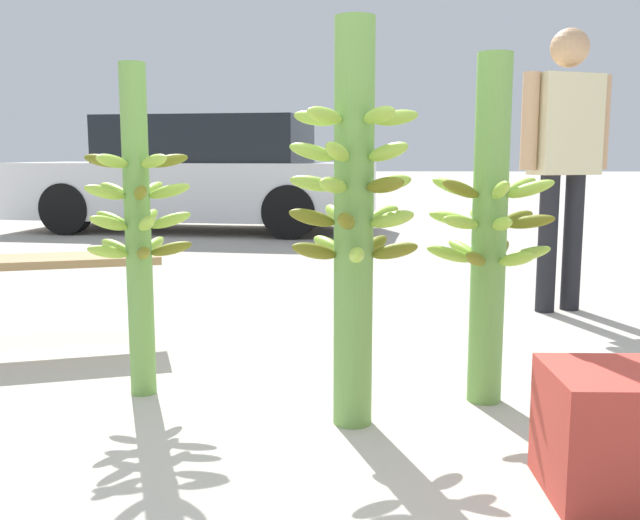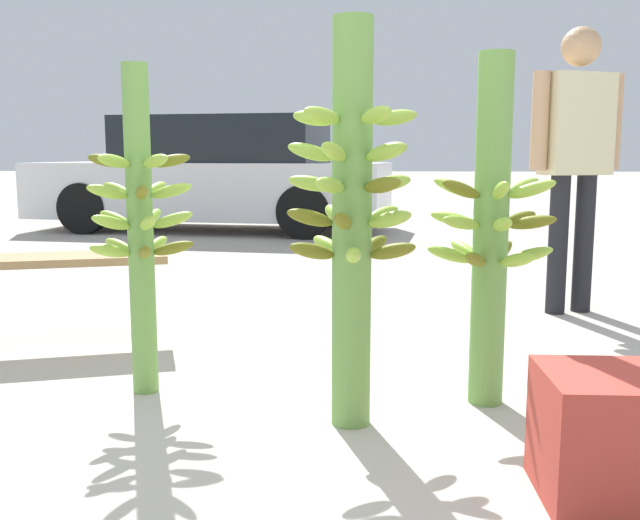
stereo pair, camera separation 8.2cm
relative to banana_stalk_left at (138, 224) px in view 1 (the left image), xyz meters
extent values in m
plane|color=#B2AA9E|center=(0.75, -0.50, -0.70)|extent=(80.00, 80.00, 0.00)
cylinder|color=#6B9E47|center=(0.00, 0.00, -0.04)|extent=(0.10, 0.10, 1.32)
ellipsoid|color=#93BC3D|center=(-0.02, 0.13, 0.25)|extent=(0.08, 0.18, 0.07)
ellipsoid|color=#656718|center=(-0.13, 0.02, 0.25)|extent=(0.18, 0.07, 0.07)
ellipsoid|color=#93BC3D|center=(-0.05, -0.12, 0.25)|extent=(0.12, 0.18, 0.07)
ellipsoid|color=#93BC3D|center=(0.09, -0.09, 0.25)|extent=(0.16, 0.15, 0.07)
ellipsoid|color=#656718|center=(0.11, 0.06, 0.25)|extent=(0.17, 0.12, 0.07)
ellipsoid|color=#93BC3D|center=(0.13, 0.01, 0.13)|extent=(0.18, 0.06, 0.09)
ellipsoid|color=#93BC3D|center=(0.03, 0.12, 0.13)|extent=(0.09, 0.18, 0.09)
ellipsoid|color=#93BC3D|center=(-0.11, 0.07, 0.13)|extent=(0.17, 0.13, 0.09)
ellipsoid|color=#93BC3D|center=(-0.10, -0.08, 0.13)|extent=(0.16, 0.15, 0.09)
ellipsoid|color=#656718|center=(0.05, -0.12, 0.13)|extent=(0.11, 0.18, 0.09)
ellipsoid|color=#93BC3D|center=(0.06, -0.11, 0.01)|extent=(0.13, 0.17, 0.09)
ellipsoid|color=#93BC3D|center=(0.12, 0.03, 0.01)|extent=(0.18, 0.08, 0.09)
ellipsoid|color=#93BC3D|center=(0.01, 0.13, 0.01)|extent=(0.06, 0.18, 0.09)
ellipsoid|color=#93BC3D|center=(-0.12, 0.05, 0.01)|extent=(0.18, 0.11, 0.09)
ellipsoid|color=#93BC3D|center=(-0.08, -0.09, 0.01)|extent=(0.15, 0.16, 0.09)
ellipsoid|color=#93BC3D|center=(0.03, 0.13, -0.10)|extent=(0.08, 0.18, 0.08)
ellipsoid|color=#93BC3D|center=(-0.11, 0.07, -0.10)|extent=(0.17, 0.13, 0.08)
ellipsoid|color=#93BC3D|center=(-0.10, -0.08, -0.10)|extent=(0.16, 0.15, 0.08)
ellipsoid|color=#656718|center=(0.05, -0.12, -0.10)|extent=(0.11, 0.18, 0.08)
ellipsoid|color=#656718|center=(0.13, 0.01, -0.10)|extent=(0.18, 0.06, 0.08)
cylinder|color=#6B9E47|center=(0.85, -0.31, 0.02)|extent=(0.14, 0.14, 1.43)
ellipsoid|color=#93BC3D|center=(0.92, -0.43, 0.40)|extent=(0.13, 0.17, 0.07)
ellipsoid|color=#93BC3D|center=(0.99, -0.28, 0.40)|extent=(0.18, 0.09, 0.07)
ellipsoid|color=#93BC3D|center=(0.86, -0.16, 0.40)|extent=(0.07, 0.17, 0.07)
ellipsoid|color=#93BC3D|center=(0.71, -0.25, 0.40)|extent=(0.18, 0.11, 0.07)
ellipsoid|color=#93BC3D|center=(0.75, -0.42, 0.40)|extent=(0.15, 0.16, 0.07)
ellipsoid|color=#93BC3D|center=(0.70, -0.29, 0.28)|extent=(0.18, 0.07, 0.09)
ellipsoid|color=#93BC3D|center=(0.79, -0.44, 0.28)|extent=(0.12, 0.18, 0.09)
ellipsoid|color=#93BC3D|center=(0.95, -0.41, 0.28)|extent=(0.16, 0.15, 0.09)
ellipsoid|color=#93BC3D|center=(0.97, -0.23, 0.28)|extent=(0.18, 0.13, 0.09)
ellipsoid|color=#93BC3D|center=(0.81, -0.17, 0.28)|extent=(0.09, 0.18, 0.09)
ellipsoid|color=#656718|center=(0.95, -0.42, 0.17)|extent=(0.15, 0.16, 0.08)
ellipsoid|color=#93BC3D|center=(0.98, -0.25, 0.17)|extent=(0.18, 0.12, 0.08)
ellipsoid|color=#656718|center=(0.83, -0.16, 0.17)|extent=(0.07, 0.18, 0.08)
ellipsoid|color=#93BC3D|center=(0.70, -0.28, 0.17)|extent=(0.18, 0.08, 0.08)
ellipsoid|color=#93BC3D|center=(0.77, -0.44, 0.17)|extent=(0.13, 0.17, 0.08)
ellipsoid|color=#93BC3D|center=(0.78, -0.18, 0.05)|extent=(0.12, 0.18, 0.09)
ellipsoid|color=#656718|center=(0.70, -0.33, 0.05)|extent=(0.18, 0.07, 0.09)
ellipsoid|color=#656718|center=(0.82, -0.45, 0.05)|extent=(0.08, 0.18, 0.09)
ellipsoid|color=#93BC3D|center=(0.97, -0.38, 0.05)|extent=(0.18, 0.13, 0.09)
ellipsoid|color=#93BC3D|center=(0.95, -0.21, 0.05)|extent=(0.16, 0.16, 0.09)
ellipsoid|color=#93BC3D|center=(0.75, -0.19, -0.06)|extent=(0.15, 0.17, 0.09)
ellipsoid|color=#656718|center=(0.71, -0.36, -0.06)|extent=(0.18, 0.11, 0.09)
ellipsoid|color=#93BC3D|center=(0.85, -0.45, -0.06)|extent=(0.06, 0.18, 0.09)
ellipsoid|color=#656718|center=(0.99, -0.35, -0.06)|extent=(0.18, 0.10, 0.09)
ellipsoid|color=#656718|center=(0.93, -0.19, -0.06)|extent=(0.14, 0.17, 0.09)
cylinder|color=#6B9E47|center=(1.37, -0.06, -0.03)|extent=(0.13, 0.13, 1.34)
ellipsoid|color=#93BC3D|center=(1.38, -0.21, 0.14)|extent=(0.05, 0.19, 0.10)
ellipsoid|color=#93BC3D|center=(1.50, -0.13, 0.14)|extent=(0.19, 0.13, 0.10)
ellipsoid|color=#93BC3D|center=(1.50, 0.02, 0.14)|extent=(0.19, 0.14, 0.10)
ellipsoid|color=#656718|center=(1.37, 0.09, 0.14)|extent=(0.05, 0.19, 0.10)
ellipsoid|color=#93BC3D|center=(1.24, 0.01, 0.14)|extent=(0.19, 0.13, 0.10)
ellipsoid|color=#656718|center=(1.25, -0.14, 0.14)|extent=(0.19, 0.14, 0.10)
ellipsoid|color=#656718|center=(1.50, 0.03, 0.02)|extent=(0.18, 0.15, 0.08)
ellipsoid|color=#93BC3D|center=(1.36, 0.09, 0.02)|extent=(0.06, 0.19, 0.08)
ellipsoid|color=#93BC3D|center=(1.24, 0.01, 0.02)|extent=(0.19, 0.12, 0.08)
ellipsoid|color=#93BC3D|center=(1.25, -0.15, 0.02)|extent=(0.18, 0.15, 0.08)
ellipsoid|color=#93BC3D|center=(1.38, -0.21, 0.02)|extent=(0.06, 0.19, 0.08)
ellipsoid|color=#656718|center=(1.51, -0.12, 0.02)|extent=(0.19, 0.12, 0.08)
ellipsoid|color=#93BC3D|center=(1.52, -0.06, -0.11)|extent=(0.19, 0.05, 0.09)
ellipsoid|color=#656718|center=(1.45, 0.07, -0.11)|extent=(0.14, 0.19, 0.09)
ellipsoid|color=#93BC3D|center=(1.30, 0.07, -0.11)|extent=(0.14, 0.19, 0.09)
ellipsoid|color=#93BC3D|center=(1.22, -0.06, -0.11)|extent=(0.19, 0.05, 0.09)
ellipsoid|color=#656718|center=(1.30, -0.19, -0.11)|extent=(0.14, 0.19, 0.09)
ellipsoid|color=#93BC3D|center=(1.45, -0.19, -0.11)|extent=(0.14, 0.19, 0.09)
cylinder|color=black|center=(2.26, 1.64, -0.27)|extent=(0.15, 0.15, 0.85)
cylinder|color=black|center=(2.08, 1.58, -0.27)|extent=(0.15, 0.15, 0.85)
cube|color=beige|center=(2.17, 1.61, 0.45)|extent=(0.45, 0.32, 0.60)
cylinder|color=tan|center=(2.41, 1.70, 0.46)|extent=(0.13, 0.13, 0.57)
cylinder|color=tan|center=(1.93, 1.52, 0.46)|extent=(0.13, 0.13, 0.57)
sphere|color=tan|center=(2.17, 1.61, 0.90)|extent=(0.23, 0.23, 0.23)
cube|color=#99754C|center=(-0.71, 0.68, -0.25)|extent=(1.26, 0.67, 0.04)
cylinder|color=#99754C|center=(-0.27, 0.94, -0.48)|extent=(0.06, 0.06, 0.42)
cylinder|color=#99754C|center=(-0.20, 0.71, -0.48)|extent=(0.06, 0.06, 0.42)
cube|color=silver|center=(-1.01, 6.35, -0.18)|extent=(4.68, 2.30, 0.70)
cube|color=black|center=(-0.84, 6.32, 0.46)|extent=(2.66, 1.88, 0.57)
cylinder|color=black|center=(-2.50, 5.81, -0.38)|extent=(0.65, 0.29, 0.63)
cylinder|color=black|center=(-2.28, 7.30, -0.38)|extent=(0.65, 0.29, 0.63)
cylinder|color=black|center=(0.25, 5.40, -0.38)|extent=(0.65, 0.29, 0.63)
cylinder|color=black|center=(0.47, 6.89, -0.38)|extent=(0.65, 0.29, 0.63)
cube|color=#B2382D|center=(1.57, -0.84, -0.51)|extent=(0.37, 0.37, 0.37)
camera|label=1|loc=(0.78, -2.79, 0.27)|focal=40.00mm
camera|label=2|loc=(0.86, -2.78, 0.27)|focal=40.00mm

